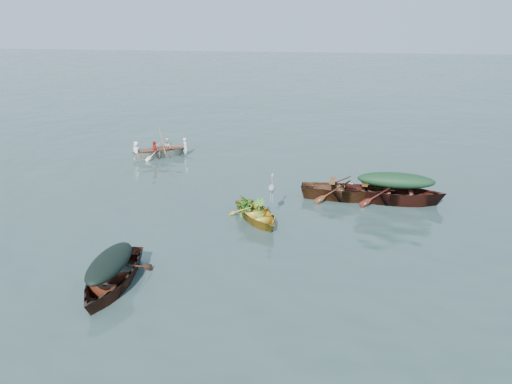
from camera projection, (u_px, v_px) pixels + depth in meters
ground at (254, 237)px, 14.79m from camera, size 140.00×140.00×0.00m
yellow_dinghy at (257, 221)px, 15.96m from camera, size 2.75×3.25×0.81m
dark_covered_boat at (112, 287)px, 12.13m from camera, size 1.51×3.89×0.98m
green_tarp_boat at (394, 203)px, 17.45m from camera, size 4.85×1.77×1.14m
open_wooden_boat at (347, 199)px, 17.76m from camera, size 4.64×1.62×1.08m
rowed_boat at (162, 157)px, 22.91m from camera, size 3.61×2.91×0.82m
dark_tarp_cover at (109, 262)px, 11.90m from camera, size 0.83×2.14×0.40m
green_tarp_cover at (396, 180)px, 17.16m from camera, size 2.67×0.98×0.52m
thwart_benches at (348, 184)px, 17.57m from camera, size 2.33×0.95×0.04m
heron at (272, 192)px, 15.93m from camera, size 0.45×0.49×0.92m
dinghy_weeds at (250, 194)px, 16.20m from camera, size 1.08×1.14×0.60m
rowers at (161, 140)px, 22.64m from camera, size 2.64×2.22×0.76m
oars at (161, 147)px, 22.76m from camera, size 1.95×2.49×0.06m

